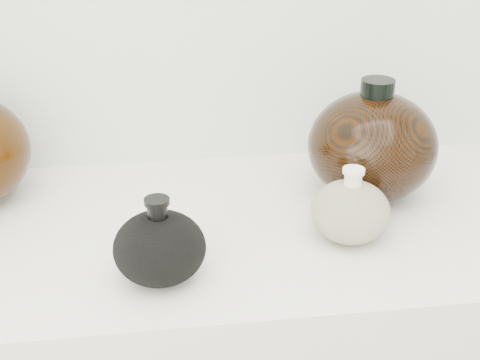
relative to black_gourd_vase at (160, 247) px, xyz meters
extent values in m
cube|color=silver|center=(0.07, 0.14, -0.06)|extent=(1.20, 0.50, 0.03)
ellipsoid|color=black|center=(0.00, 0.00, 0.00)|extent=(0.16, 0.16, 0.10)
cylinder|color=black|center=(0.00, 0.00, 0.05)|extent=(0.03, 0.03, 0.03)
cylinder|color=black|center=(0.00, 0.00, 0.07)|extent=(0.04, 0.04, 0.01)
ellipsoid|color=beige|center=(0.28, 0.07, 0.00)|extent=(0.12, 0.12, 0.09)
cylinder|color=#F2E1C8|center=(0.28, 0.07, 0.05)|extent=(0.03, 0.03, 0.03)
cylinder|color=#F2E1C8|center=(0.28, 0.07, 0.06)|extent=(0.03, 0.03, 0.01)
ellipsoid|color=black|center=(0.36, 0.20, 0.04)|extent=(0.22, 0.22, 0.18)
cylinder|color=black|center=(0.36, 0.20, 0.14)|extent=(0.06, 0.06, 0.03)
camera|label=1|loc=(0.00, -0.77, 0.47)|focal=50.00mm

